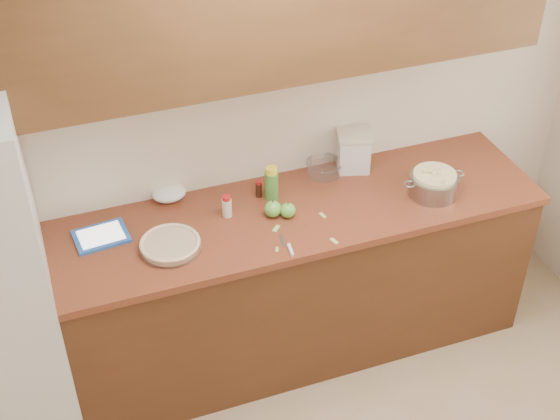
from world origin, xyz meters
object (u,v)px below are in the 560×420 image
object	(u,v)px
pie	(170,245)
colander	(434,184)
flour_canister	(353,150)
tablet	(101,236)

from	to	relation	value
pie	colander	bearing A→B (deg)	-1.12
flour_canister	tablet	bearing A→B (deg)	-174.20
pie	flour_canister	distance (m)	1.10
pie	tablet	world-z (taller)	pie
pie	flour_canister	world-z (taller)	flour_canister
colander	tablet	bearing A→B (deg)	172.42
pie	tablet	distance (m)	0.34
tablet	flour_canister	bearing A→B (deg)	0.39
pie	colander	xyz separation A→B (m)	(1.33, -0.03, 0.04)
flour_canister	tablet	distance (m)	1.34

